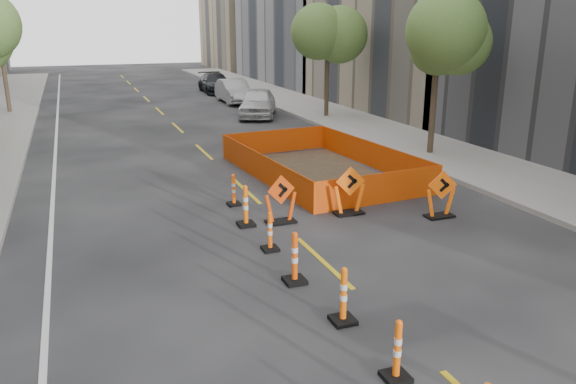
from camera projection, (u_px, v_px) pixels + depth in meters
name	position (u px, v px, depth m)	size (l,w,h in m)	color
ground_plane	(424.00, 355.00, 9.16)	(140.00, 140.00, 0.00)	black
sidewalk_right	(442.00, 153.00, 22.95)	(4.00, 90.00, 0.15)	gray
tree_r_b	(438.00, 41.00, 21.45)	(2.80, 2.80, 5.95)	#382B1E
tree_r_c	(328.00, 35.00, 30.38)	(2.80, 2.80, 5.95)	#382B1E
channelizer_3	(397.00, 350.00, 8.39)	(0.40, 0.40, 1.01)	#FC5B0A
channelizer_4	(344.00, 295.00, 10.00)	(0.43, 0.43, 1.08)	#EC5D09
channelizer_5	(295.00, 258.00, 11.54)	(0.44, 0.44, 1.12)	#EB4A09
channelizer_6	(270.00, 231.00, 13.21)	(0.38, 0.38, 0.97)	#FF580A
channelizer_7	(246.00, 206.00, 14.80)	(0.44, 0.44, 1.13)	#FF610A
channelizer_8	(234.00, 190.00, 16.50)	(0.38, 0.38, 0.96)	#FF540A
chevron_sign_left	(281.00, 199.00, 14.98)	(0.90, 0.54, 1.35)	#D53C08
chevron_sign_center	(349.00, 190.00, 15.67)	(0.93, 0.56, 1.39)	#FF600A
chevron_sign_right	(441.00, 194.00, 15.42)	(0.90, 0.54, 1.34)	#FF5E0A
safety_fence	(319.00, 161.00, 19.91)	(4.48, 7.63, 0.95)	red
parked_car_near	(258.00, 103.00, 31.94)	(1.91, 4.74, 1.62)	silver
parked_car_mid	(234.00, 91.00, 37.50)	(1.63, 4.67, 1.54)	#99989D
parked_car_far	(215.00, 83.00, 42.89)	(2.04, 5.01, 1.45)	black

